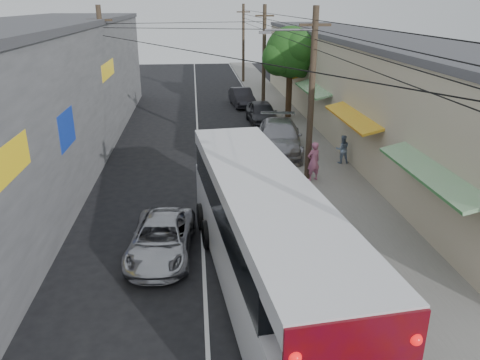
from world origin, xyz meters
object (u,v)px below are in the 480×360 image
at_px(parked_car_mid, 262,113).
at_px(pedestrian_near, 314,161).
at_px(coach_bus, 263,235).
at_px(parked_suv, 279,138).
at_px(pedestrian_far, 342,149).
at_px(jeepney, 161,239).
at_px(parked_car_far, 242,97).

xyz_separation_m(parked_car_mid, pedestrian_near, (0.80, -11.71, 0.27)).
distance_m(coach_bus, parked_suv, 13.79).
relative_size(coach_bus, pedestrian_near, 6.51).
relative_size(parked_suv, pedestrian_far, 4.11).
xyz_separation_m(coach_bus, jeepney, (-3.11, 2.30, -1.19)).
bearing_deg(pedestrian_far, parked_suv, -38.50).
relative_size(parked_car_mid, pedestrian_near, 2.48).
bearing_deg(parked_car_mid, parked_suv, -91.86).
bearing_deg(parked_car_far, pedestrian_far, -81.97).
xyz_separation_m(coach_bus, pedestrian_far, (5.84, 10.99, -0.93)).
height_order(parked_car_far, pedestrian_far, pedestrian_far).
xyz_separation_m(jeepney, parked_suv, (6.00, 11.15, 0.28)).
relative_size(coach_bus, pedestrian_far, 8.14).
bearing_deg(parked_car_far, parked_suv, -91.97).
bearing_deg(pedestrian_near, parked_suv, -102.58).
height_order(jeepney, pedestrian_far, pedestrian_far).
bearing_deg(coach_bus, pedestrian_near, 60.75).
bearing_deg(jeepney, pedestrian_near, 47.36).
bearing_deg(pedestrian_near, coach_bus, 44.87).
distance_m(parked_car_far, pedestrian_near, 18.11).
bearing_deg(pedestrian_near, parked_car_far, -106.88).
height_order(parked_car_mid, parked_car_far, parked_car_mid).
distance_m(parked_car_far, pedestrian_far, 16.10).
distance_m(coach_bus, parked_car_far, 26.75).
bearing_deg(parked_suv, pedestrian_far, -31.95).
bearing_deg(coach_bus, parked_car_far, 79.44).
distance_m(jeepney, parked_car_far, 24.89).
xyz_separation_m(parked_suv, pedestrian_far, (2.95, -2.47, -0.03)).
bearing_deg(pedestrian_near, parked_car_mid, -108.05).
distance_m(jeepney, pedestrian_near, 9.29).
bearing_deg(jeepney, pedestrian_far, 48.65).
relative_size(coach_bus, parked_car_far, 2.78).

